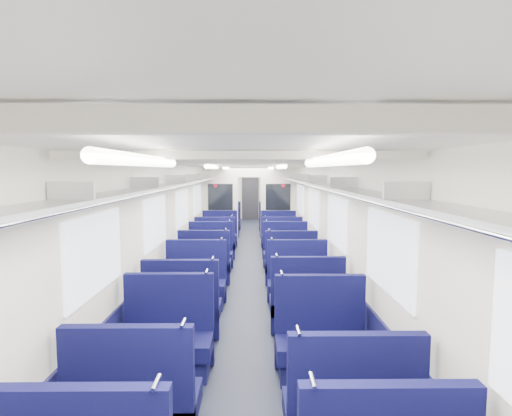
{
  "coord_description": "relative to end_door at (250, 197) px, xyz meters",
  "views": [
    {
      "loc": [
        0.09,
        -8.88,
        2.2
      ],
      "look_at": [
        0.2,
        2.59,
        1.11
      ],
      "focal_mm": 27.81,
      "sensor_mm": 36.0,
      "label": 1
    }
  ],
  "objects": [
    {
      "name": "seat_7",
      "position": [
        0.83,
        -13.74,
        -0.66
      ],
      "size": [
        0.98,
        0.54,
        1.1
      ],
      "color": "#0E0F44",
      "rests_on": "floor"
    },
    {
      "name": "seat_12",
      "position": [
        -0.83,
        -10.24,
        -0.66
      ],
      "size": [
        0.98,
        0.54,
        1.1
      ],
      "color": "#0E0F44",
      "rests_on": "floor"
    },
    {
      "name": "seat_22",
      "position": [
        -0.83,
        -3.56,
        -0.66
      ],
      "size": [
        0.98,
        0.54,
        1.1
      ],
      "color": "#0E0F44",
      "rests_on": "floor"
    },
    {
      "name": "windows",
      "position": [
        0.0,
        -9.4,
        0.42
      ],
      "size": [
        2.78,
        15.6,
        0.75
      ],
      "color": "white",
      "rests_on": "wall_left"
    },
    {
      "name": "seat_13",
      "position": [
        0.83,
        -10.31,
        -0.66
      ],
      "size": [
        0.98,
        0.54,
        1.1
      ],
      "color": "#0E0F44",
      "rests_on": "floor"
    },
    {
      "name": "seat_14",
      "position": [
        -0.83,
        -9.22,
        -0.66
      ],
      "size": [
        0.98,
        0.54,
        1.1
      ],
      "color": "#0E0F44",
      "rests_on": "floor"
    },
    {
      "name": "floor",
      "position": [
        0.0,
        -8.94,
        -1.0
      ],
      "size": [
        2.8,
        18.0,
        0.01
      ],
      "primitive_type": "cube",
      "color": "black",
      "rests_on": "ground"
    },
    {
      "name": "ceiling",
      "position": [
        0.0,
        -8.94,
        1.35
      ],
      "size": [
        2.8,
        18.0,
        0.01
      ],
      "primitive_type": "cube",
      "color": "white",
      "rests_on": "wall_left"
    },
    {
      "name": "luggage_rack_left",
      "position": [
        -1.21,
        -8.94,
        0.97
      ],
      "size": [
        0.36,
        17.4,
        0.18
      ],
      "color": "#B2B5BA",
      "rests_on": "wall_left"
    },
    {
      "name": "seat_16",
      "position": [
        -0.83,
        -8.08,
        -0.66
      ],
      "size": [
        0.98,
        0.54,
        1.1
      ],
      "color": "#0E0F44",
      "rests_on": "floor"
    },
    {
      "name": "seat_10",
      "position": [
        -0.83,
        -11.54,
        -0.66
      ],
      "size": [
        0.98,
        0.54,
        1.1
      ],
      "color": "#0E0F44",
      "rests_on": "floor"
    },
    {
      "name": "end_door",
      "position": [
        0.0,
        0.0,
        0.0
      ],
      "size": [
        0.75,
        0.06,
        2.0
      ],
      "primitive_type": "cube",
      "color": "black",
      "rests_on": "floor"
    },
    {
      "name": "ceiling_fittings",
      "position": [
        0.0,
        -9.2,
        1.29
      ],
      "size": [
        2.7,
        16.06,
        0.11
      ],
      "color": "silver",
      "rests_on": "ceiling"
    },
    {
      "name": "seat_21",
      "position": [
        0.83,
        -4.87,
        -0.66
      ],
      "size": [
        0.98,
        0.54,
        1.1
      ],
      "color": "#0E0F44",
      "rests_on": "floor"
    },
    {
      "name": "dado_left",
      "position": [
        -1.39,
        -8.94,
        -0.65
      ],
      "size": [
        0.03,
        17.9,
        0.7
      ],
      "primitive_type": "cube",
      "color": "#111139",
      "rests_on": "floor"
    },
    {
      "name": "wall_right",
      "position": [
        1.4,
        -8.94,
        0.18
      ],
      "size": [
        0.02,
        18.0,
        2.35
      ],
      "primitive_type": "cube",
      "color": "beige",
      "rests_on": "floor"
    },
    {
      "name": "wall_left",
      "position": [
        -1.4,
        -8.94,
        0.18
      ],
      "size": [
        0.02,
        18.0,
        2.35
      ],
      "primitive_type": "cube",
      "color": "beige",
      "rests_on": "floor"
    },
    {
      "name": "seat_18",
      "position": [
        -0.83,
        -6.78,
        -0.66
      ],
      "size": [
        0.98,
        0.54,
        1.1
      ],
      "color": "#0E0F44",
      "rests_on": "floor"
    },
    {
      "name": "seat_17",
      "position": [
        0.83,
        -8.07,
        -0.66
      ],
      "size": [
        0.98,
        0.54,
        1.1
      ],
      "color": "#0E0F44",
      "rests_on": "floor"
    },
    {
      "name": "seat_6",
      "position": [
        -0.83,
        -13.66,
        -0.66
      ],
      "size": [
        0.98,
        0.54,
        1.1
      ],
      "color": "#0E0F44",
      "rests_on": "floor"
    },
    {
      "name": "luggage_rack_right",
      "position": [
        1.21,
        -8.94,
        0.97
      ],
      "size": [
        0.36,
        17.4,
        0.18
      ],
      "color": "#B2B5BA",
      "rests_on": "wall_right"
    },
    {
      "name": "seat_19",
      "position": [
        0.83,
        -6.84,
        -0.66
      ],
      "size": [
        0.98,
        0.54,
        1.1
      ],
      "color": "#0E0F44",
      "rests_on": "floor"
    },
    {
      "name": "seat_20",
      "position": [
        -0.83,
        -4.88,
        -0.66
      ],
      "size": [
        0.98,
        0.54,
        1.1
      ],
      "color": "#0E0F44",
      "rests_on": "floor"
    },
    {
      "name": "seat_23",
      "position": [
        0.83,
        -3.68,
        -0.66
      ],
      "size": [
        0.98,
        0.54,
        1.1
      ],
      "color": "#0E0F44",
      "rests_on": "floor"
    },
    {
      "name": "dado_right",
      "position": [
        1.39,
        -8.94,
        -0.65
      ],
      "size": [
        0.03,
        17.9,
        0.7
      ],
      "primitive_type": "cube",
      "color": "#111139",
      "rests_on": "floor"
    },
    {
      "name": "seat_4",
      "position": [
        -0.83,
        -14.88,
        -0.66
      ],
      "size": [
        0.98,
        0.54,
        1.1
      ],
      "color": "#0E0F44",
      "rests_on": "floor"
    },
    {
      "name": "seat_11",
      "position": [
        0.83,
        -11.55,
        -0.66
      ],
      "size": [
        0.98,
        0.54,
        1.1
      ],
      "color": "#0E0F44",
      "rests_on": "floor"
    },
    {
      "name": "seat_15",
      "position": [
        0.83,
        -9.2,
        -0.66
      ],
      "size": [
        0.98,
        0.54,
        1.1
      ],
      "color": "#0E0F44",
      "rests_on": "floor"
    },
    {
      "name": "seat_9",
      "position": [
        0.83,
        -12.56,
        -0.66
      ],
      "size": [
        0.98,
        0.54,
        1.1
      ],
      "color": "#0E0F44",
      "rests_on": "floor"
    },
    {
      "name": "bulkhead",
      "position": [
        -0.0,
        -5.8,
        0.23
      ],
      "size": [
        2.8,
        0.1,
        2.35
      ],
      "color": "silver",
      "rests_on": "floor"
    },
    {
      "name": "seat_8",
      "position": [
        -0.83,
        -12.73,
        -0.66
      ],
      "size": [
        0.98,
        0.54,
        1.1
      ],
      "color": "#0E0F44",
      "rests_on": "floor"
    },
    {
      "name": "wall_far",
      "position": [
        0.0,
        0.06,
        0.18
      ],
      "size": [
        2.8,
        0.02,
        2.35
      ],
      "primitive_type": "cube",
      "color": "beige",
      "rests_on": "floor"
    }
  ]
}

